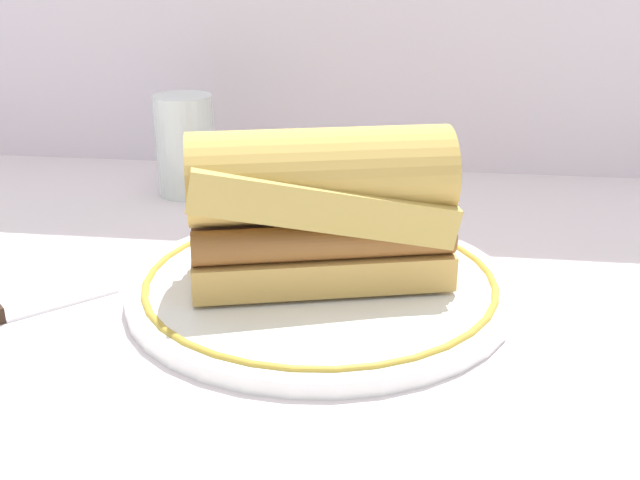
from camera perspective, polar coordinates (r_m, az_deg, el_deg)
The scene contains 5 objects.
ground_plane at distance 0.61m, azimuth -1.08°, elevation -3.55°, with size 1.50×1.50×0.00m, color silver.
plate at distance 0.60m, azimuth -0.00°, elevation -3.31°, with size 0.30×0.30×0.01m.
sausage_sandwich at distance 0.57m, azimuth -0.00°, elevation 2.59°, with size 0.21×0.13×0.12m.
drinking_glass at distance 0.83m, azimuth -9.91°, elevation 6.42°, with size 0.06×0.06×0.11m.
butter_knife at distance 0.61m, azimuth -22.26°, elevation -5.01°, with size 0.11×0.11×0.01m.
Camera 1 is at (0.08, -0.55, 0.26)m, focal length 43.25 mm.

